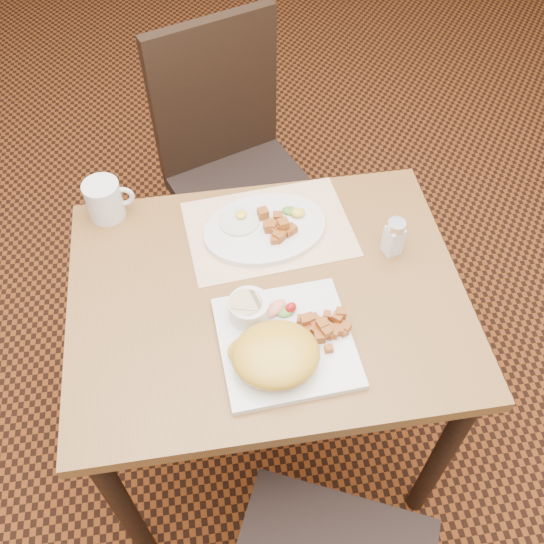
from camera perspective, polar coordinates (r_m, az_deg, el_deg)
The scene contains 15 objects.
ground at distance 2.04m, azimuth -0.33°, elevation -14.53°, with size 8.00×8.00×0.00m, color black.
table at distance 1.47m, azimuth -0.45°, elevation -4.47°, with size 0.90×0.70×0.75m.
chair_far at distance 2.01m, azimuth -3.60°, elevation 10.49°, with size 0.54×0.55×0.97m.
placemat at distance 1.50m, azimuth -0.31°, elevation 4.07°, with size 0.40×0.28×0.00m, color white.
plate_square at distance 1.30m, azimuth 1.32°, elevation -6.62°, with size 0.28×0.28×0.02m, color silver.
plate_oval at distance 1.49m, azimuth -0.66°, elevation 4.09°, with size 0.30×0.23×0.02m, color silver, non-canonical shape.
hollandaise_mound at distance 1.24m, azimuth 0.28°, elevation -7.79°, with size 0.19×0.16×0.07m.
ramekin at distance 1.31m, azimuth -2.20°, elevation -3.41°, with size 0.09×0.09×0.05m.
garnish_sq at distance 1.32m, azimuth 0.87°, elevation -3.49°, with size 0.08×0.06×0.03m.
fried_egg at distance 1.50m, azimuth -3.12°, elevation 4.91°, with size 0.10×0.10×0.02m.
garnish_ov at distance 1.51m, azimuth 2.15°, elevation 5.69°, with size 0.06×0.05×0.02m.
salt_shaker at distance 1.45m, azimuth 11.40°, elevation 3.27°, with size 0.05×0.05×0.10m.
coffee_mug at distance 1.56m, azimuth -15.43°, elevation 6.57°, with size 0.12×0.09×0.10m.
home_fries_sq at distance 1.30m, azimuth 4.93°, elevation -5.06°, with size 0.12×0.10×0.04m.
home_fries_ov at distance 1.47m, azimuth 0.38°, elevation 4.30°, with size 0.09×0.11×0.04m.
Camera 1 is at (-0.12, -0.81, 1.86)m, focal length 40.00 mm.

